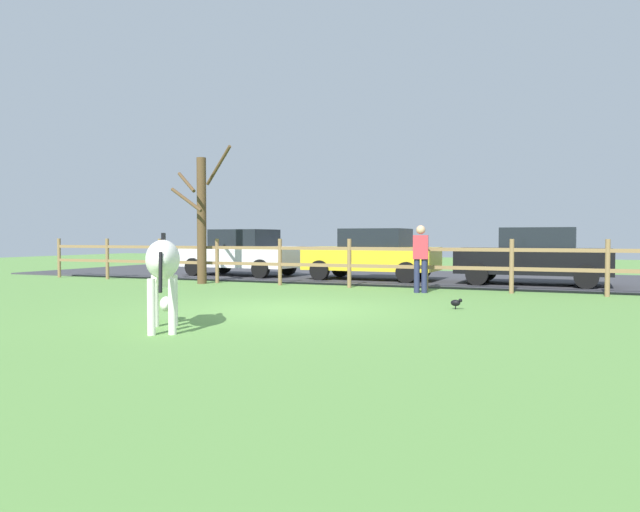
{
  "coord_description": "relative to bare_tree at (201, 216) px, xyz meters",
  "views": [
    {
      "loc": [
        4.85,
        -9.89,
        1.35
      ],
      "look_at": [
        0.04,
        1.43,
        0.96
      ],
      "focal_mm": 33.36,
      "sensor_mm": 36.0,
      "label": 1
    }
  ],
  "objects": [
    {
      "name": "bare_tree",
      "position": [
        0.0,
        0.0,
        0.0
      ],
      "size": [
        1.54,
        1.57,
        4.02
      ],
      "color": "#513A23",
      "rests_on": "ground_plane"
    },
    {
      "name": "crow_on_grass",
      "position": [
        7.92,
        -3.33,
        -1.83
      ],
      "size": [
        0.21,
        0.1,
        0.2
      ],
      "color": "black",
      "rests_on": "ground_plane"
    },
    {
      "name": "parked_car_white",
      "position": [
        -0.4,
        2.95,
        -1.12
      ],
      "size": [
        4.12,
        2.13,
        1.56
      ],
      "color": "white",
      "rests_on": "parking_asphalt"
    },
    {
      "name": "parked_car_yellow",
      "position": [
        4.28,
        2.82,
        -1.12
      ],
      "size": [
        4.02,
        1.93,
        1.56
      ],
      "color": "yellow",
      "rests_on": "parking_asphalt"
    },
    {
      "name": "zebra",
      "position": [
        4.43,
        -7.46,
        -1.03
      ],
      "size": [
        1.31,
        1.66,
        1.41
      ],
      "color": "white",
      "rests_on": "ground_plane"
    },
    {
      "name": "paddock_fence",
      "position": [
        4.43,
        0.39,
        -1.21
      ],
      "size": [
        20.86,
        0.11,
        1.31
      ],
      "color": "olive",
      "rests_on": "ground_plane"
    },
    {
      "name": "parking_asphalt",
      "position": [
        5.05,
        4.69,
        -1.93
      ],
      "size": [
        28.0,
        7.4,
        0.05
      ],
      "primitive_type": "cube",
      "color": "#38383D",
      "rests_on": "ground_plane"
    },
    {
      "name": "visitor_near_fence",
      "position": [
        6.53,
        -0.33,
        -1.05
      ],
      "size": [
        0.39,
        0.28,
        1.64
      ],
      "color": "#232847",
      "rests_on": "ground_plane"
    },
    {
      "name": "ground_plane",
      "position": [
        5.05,
        -4.61,
        -1.96
      ],
      "size": [
        60.0,
        60.0,
        0.0
      ],
      "primitive_type": "plane",
      "color": "#5B8C42"
    },
    {
      "name": "parked_car_black",
      "position": [
        8.95,
        2.73,
        -1.12
      ],
      "size": [
        4.02,
        1.93,
        1.56
      ],
      "color": "black",
      "rests_on": "parking_asphalt"
    }
  ]
}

